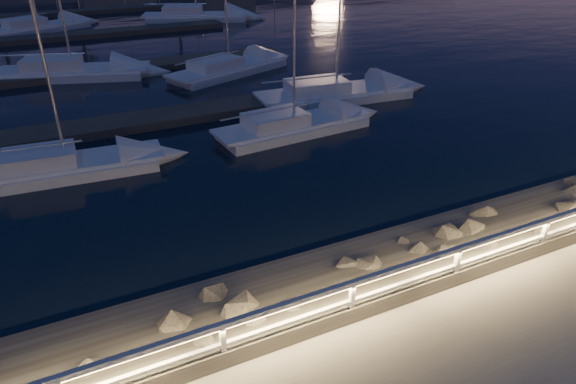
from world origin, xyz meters
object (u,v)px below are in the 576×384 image
(sailboat_k, at_px, (36,27))
(guard_rail, at_px, (309,306))
(sailboat_l, at_px, (194,15))
(sailboat_c, at_px, (290,125))
(sailboat_h, at_px, (226,68))
(sailboat_g, at_px, (69,70))
(sailboat_b, at_px, (62,165))
(sailboat_d, at_px, (332,92))

(sailboat_k, bearing_deg, guard_rail, -108.30)
(sailboat_l, bearing_deg, sailboat_c, -77.05)
(guard_rail, relative_size, sailboat_c, 3.54)
(sailboat_l, bearing_deg, sailboat_h, -79.35)
(sailboat_h, bearing_deg, sailboat_g, 137.53)
(sailboat_h, height_order, sailboat_k, sailboat_k)
(sailboat_b, bearing_deg, sailboat_l, 69.18)
(guard_rail, bearing_deg, sailboat_g, 95.67)
(sailboat_g, bearing_deg, guard_rail, -66.29)
(guard_rail, distance_m, sailboat_k, 42.24)
(sailboat_d, relative_size, sailboat_l, 0.87)
(guard_rail, distance_m, sailboat_b, 12.74)
(sailboat_c, height_order, sailboat_k, sailboat_k)
(sailboat_g, height_order, sailboat_k, sailboat_g)
(sailboat_b, xyz_separation_m, sailboat_g, (1.53, 13.99, 0.04))
(sailboat_c, height_order, sailboat_l, sailboat_l)
(sailboat_b, height_order, sailboat_g, sailboat_g)
(sailboat_b, bearing_deg, sailboat_k, 93.63)
(guard_rail, xyz_separation_m, sailboat_k, (-3.71, 42.07, -0.93))
(sailboat_b, height_order, sailboat_l, sailboat_l)
(guard_rail, bearing_deg, sailboat_c, 65.73)
(sailboat_d, bearing_deg, sailboat_h, 120.12)
(sailboat_b, relative_size, sailboat_k, 0.81)
(sailboat_d, distance_m, sailboat_k, 29.77)
(sailboat_g, height_order, sailboat_l, sailboat_l)
(sailboat_d, xyz_separation_m, sailboat_l, (0.30, 26.26, 0.04))
(guard_rail, relative_size, sailboat_k, 3.01)
(sailboat_c, relative_size, sailboat_g, 0.83)
(sailboat_c, xyz_separation_m, sailboat_l, (4.41, 29.60, 0.06))
(guard_rail, bearing_deg, sailboat_k, 95.05)
(sailboat_d, distance_m, sailboat_h, 7.90)
(sailboat_h, relative_size, sailboat_k, 0.96)
(guard_rail, distance_m, sailboat_d, 18.16)
(sailboat_c, distance_m, sailboat_g, 16.08)
(sailboat_g, bearing_deg, sailboat_k, 112.06)
(guard_rail, xyz_separation_m, sailboat_d, (9.55, 15.42, -0.95))
(guard_rail, height_order, sailboat_l, sailboat_l)
(guard_rail, distance_m, sailboat_g, 26.15)
(sailboat_g, bearing_deg, sailboat_b, -78.23)
(sailboat_b, height_order, sailboat_h, sailboat_h)
(guard_rail, distance_m, sailboat_l, 42.83)
(sailboat_b, height_order, sailboat_d, sailboat_d)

